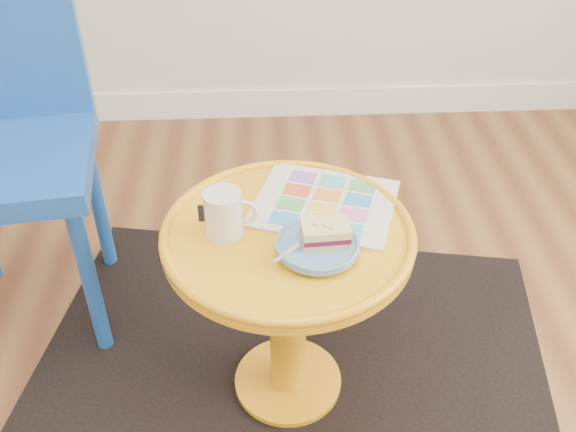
{
  "coord_description": "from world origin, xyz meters",
  "views": [
    {
      "loc": [
        0.2,
        -0.43,
        1.32
      ],
      "look_at": [
        0.25,
        0.59,
        0.54
      ],
      "focal_mm": 40.0,
      "sensor_mm": 36.0,
      "label": 1
    }
  ],
  "objects_px": {
    "plate": "(318,246)",
    "mug": "(224,213)",
    "newspaper": "(325,203)",
    "side_table": "(288,281)"
  },
  "relations": [
    {
      "from": "side_table",
      "to": "newspaper",
      "type": "relative_size",
      "value": 1.77
    },
    {
      "from": "side_table",
      "to": "plate",
      "type": "bearing_deg",
      "value": -51.16
    },
    {
      "from": "mug",
      "to": "plate",
      "type": "height_order",
      "value": "mug"
    },
    {
      "from": "mug",
      "to": "plate",
      "type": "xyz_separation_m",
      "value": [
        0.18,
        -0.07,
        -0.04
      ]
    },
    {
      "from": "newspaper",
      "to": "plate",
      "type": "height_order",
      "value": "plate"
    },
    {
      "from": "plate",
      "to": "side_table",
      "type": "bearing_deg",
      "value": 128.84
    },
    {
      "from": "side_table",
      "to": "plate",
      "type": "relative_size",
      "value": 3.18
    },
    {
      "from": "mug",
      "to": "side_table",
      "type": "bearing_deg",
      "value": 3.89
    },
    {
      "from": "plate",
      "to": "mug",
      "type": "bearing_deg",
      "value": 159.23
    },
    {
      "from": "newspaper",
      "to": "mug",
      "type": "xyz_separation_m",
      "value": [
        -0.21,
        -0.09,
        0.05
      ]
    }
  ]
}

